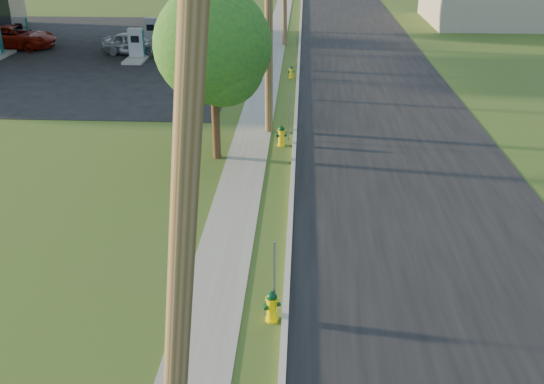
# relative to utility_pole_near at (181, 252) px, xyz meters

# --- Properties ---
(road) EXTENTS (8.00, 120.00, 0.02)m
(road) POSITION_rel_utility_pole_near_xyz_m (5.10, 11.00, -4.79)
(road) COLOR black
(road) RESTS_ON ground
(curb) EXTENTS (0.15, 120.00, 0.15)m
(curb) POSITION_rel_utility_pole_near_xyz_m (1.10, 11.00, -4.73)
(curb) COLOR #A7A598
(curb) RESTS_ON ground
(sidewalk) EXTENTS (1.50, 120.00, 0.03)m
(sidewalk) POSITION_rel_utility_pole_near_xyz_m (-0.65, 11.00, -4.79)
(sidewalk) COLOR gray
(sidewalk) RESTS_ON ground
(forecourt) EXTENTS (26.00, 28.00, 0.02)m
(forecourt) POSITION_rel_utility_pole_near_xyz_m (-15.40, 33.00, -4.79)
(forecourt) COLOR black
(forecourt) RESTS_ON ground
(utility_pole_near) EXTENTS (1.40, 0.32, 9.48)m
(utility_pole_near) POSITION_rel_utility_pole_near_xyz_m (0.00, 0.00, 0.00)
(utility_pole_near) COLOR brown
(utility_pole_near) RESTS_ON ground
(utility_pole_mid) EXTENTS (1.40, 0.32, 9.80)m
(utility_pole_mid) POSITION_rel_utility_pole_near_xyz_m (-0.00, 18.00, 0.15)
(utility_pole_mid) COLOR brown
(utility_pole_mid) RESTS_ON ground
(sign_post_near) EXTENTS (0.05, 0.04, 2.00)m
(sign_post_near) POSITION_rel_utility_pole_near_xyz_m (0.85, 5.20, -3.80)
(sign_post_near) COLOR gray
(sign_post_near) RESTS_ON ground
(sign_post_mid) EXTENTS (0.05, 0.04, 2.00)m
(sign_post_mid) POSITION_rel_utility_pole_near_xyz_m (0.85, 17.00, -3.80)
(sign_post_mid) COLOR gray
(sign_post_mid) RESTS_ON ground
(sign_post_far) EXTENTS (0.05, 0.04, 2.00)m
(sign_post_far) POSITION_rel_utility_pole_near_xyz_m (0.85, 29.20, -3.80)
(sign_post_far) COLOR gray
(sign_post_far) RESTS_ON ground
(fuel_pump_ne) EXTENTS (1.20, 3.20, 1.90)m
(fuel_pump_ne) POSITION_rel_utility_pole_near_xyz_m (-8.90, 31.00, -4.08)
(fuel_pump_ne) COLOR #A7A598
(fuel_pump_ne) RESTS_ON ground
(fuel_pump_sw) EXTENTS (1.20, 3.20, 1.90)m
(fuel_pump_sw) POSITION_rel_utility_pole_near_xyz_m (-17.90, 35.00, -4.08)
(fuel_pump_sw) COLOR #A7A598
(fuel_pump_sw) RESTS_ON ground
(fuel_pump_se) EXTENTS (1.20, 3.20, 1.90)m
(fuel_pump_se) POSITION_rel_utility_pole_near_xyz_m (-8.90, 35.00, -4.08)
(fuel_pump_se) COLOR #A7A598
(fuel_pump_se) RESTS_ON ground
(tree_verge) EXTENTS (4.13, 4.13, 6.25)m
(tree_verge) POSITION_rel_utility_pole_near_xyz_m (-1.67, 14.87, -0.78)
(tree_verge) COLOR #3B2315
(tree_verge) RESTS_ON ground
(hydrant_near) EXTENTS (0.41, 0.36, 0.79)m
(hydrant_near) POSITION_rel_utility_pole_near_xyz_m (0.80, 5.12, -4.42)
(hydrant_near) COLOR #FFDD00
(hydrant_near) RESTS_ON ground
(hydrant_mid) EXTENTS (0.43, 0.38, 0.84)m
(hydrant_mid) POSITION_rel_utility_pole_near_xyz_m (0.59, 16.35, -4.39)
(hydrant_mid) COLOR yellow
(hydrant_mid) RESTS_ON ground
(hydrant_far) EXTENTS (0.37, 0.33, 0.72)m
(hydrant_far) POSITION_rel_utility_pole_near_xyz_m (0.72, 26.87, -4.45)
(hydrant_far) COLOR yellow
(hydrant_far) RESTS_ON ground
(car_red) EXTENTS (5.57, 2.92, 1.49)m
(car_red) POSITION_rel_utility_pole_near_xyz_m (-17.90, 33.95, -4.06)
(car_red) COLOR maroon
(car_red) RESTS_ON ground
(car_silver) EXTENTS (4.40, 2.50, 1.41)m
(car_silver) POSITION_rel_utility_pole_near_xyz_m (-9.42, 32.38, -4.10)
(car_silver) COLOR #9D9FA4
(car_silver) RESTS_ON ground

